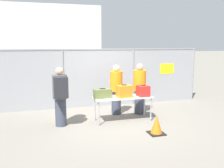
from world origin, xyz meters
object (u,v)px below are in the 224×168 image
suitcase_red (143,91)px  traveler_hooded (60,94)px  suitcase_olive (103,94)px  suitcase_orange (124,91)px  inspection_table (123,99)px  traffic_cone (157,125)px  security_worker_far (139,88)px  security_worker_near (116,89)px  utility_trailer (131,84)px

suitcase_red → traveler_hooded: 2.47m
suitcase_olive → suitcase_orange: bearing=-5.1°
inspection_table → suitcase_orange: suitcase_orange is taller
inspection_table → traffic_cone: bearing=-70.0°
suitcase_olive → security_worker_far: (1.41, 0.59, -0.01)m
security_worker_near → suitcase_orange: bearing=75.8°
inspection_table → suitcase_orange: 0.25m
security_worker_far → utility_trailer: 3.61m
suitcase_olive → suitcase_orange: size_ratio=1.15×
traveler_hooded → utility_trailer: traveler_hooded is taller
security_worker_near → utility_trailer: (1.78, 3.28, -0.45)m
security_worker_far → traffic_cone: size_ratio=3.35×
inspection_table → security_worker_near: (0.02, 0.75, 0.18)m
inspection_table → suitcase_orange: (0.02, -0.04, 0.25)m
inspection_table → traveler_hooded: traveler_hooded is taller
suitcase_olive → traveler_hooded: (-1.22, -0.01, 0.05)m
suitcase_orange → suitcase_olive: bearing=174.9°
security_worker_near → utility_trailer: size_ratio=0.48×
suitcase_orange → suitcase_red: bearing=-2.3°
security_worker_far → utility_trailer: (1.02, 3.43, -0.46)m
suitcase_olive → utility_trailer: suitcase_olive is taller
suitcase_orange → utility_trailer: 4.48m
suitcase_red → utility_trailer: 4.30m
inspection_table → suitcase_olive: (-0.63, 0.01, 0.20)m
security_worker_far → traffic_cone: security_worker_far is taller
traffic_cone → utility_trailer: bearing=76.1°
suitcase_red → traveler_hooded: traveler_hooded is taller
inspection_table → security_worker_far: size_ratio=1.04×
suitcase_olive → traffic_cone: suitcase_olive is taller
suitcase_orange → utility_trailer: size_ratio=0.13×
suitcase_olive → inspection_table: bearing=-1.3°
security_worker_far → traffic_cone: bearing=90.1°
security_worker_far → utility_trailer: security_worker_far is taller
suitcase_red → security_worker_far: size_ratio=0.22×
traveler_hooded → suitcase_orange: bearing=7.9°
suitcase_olive → traveler_hooded: size_ratio=0.31×
security_worker_far → traffic_cone: (-0.31, -1.92, -0.64)m
traveler_hooded → utility_trailer: (3.65, 4.03, -0.52)m
utility_trailer → traffic_cone: (-1.32, -5.34, -0.17)m
suitcase_olive → traffic_cone: 1.84m
security_worker_far → utility_trailer: bearing=-97.3°
suitcase_orange → inspection_table: bearing=116.7°
traveler_hooded → security_worker_far: traveler_hooded is taller
traveler_hooded → suitcase_red: bearing=7.7°
security_worker_far → security_worker_near: bearing=-2.1°
suitcase_olive → security_worker_near: security_worker_near is taller
traffic_cone → suitcase_red: bearing=83.5°
suitcase_olive → suitcase_red: bearing=-3.7°
suitcase_olive → suitcase_red: 1.25m
security_worker_near → suitcase_red: bearing=111.9°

